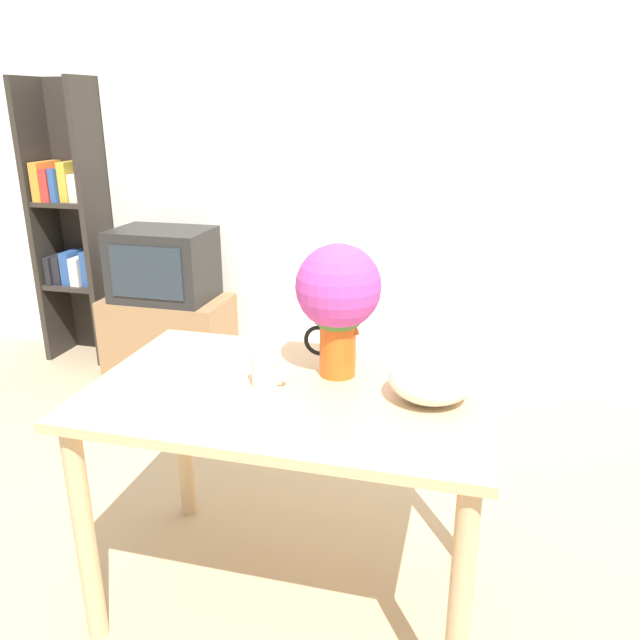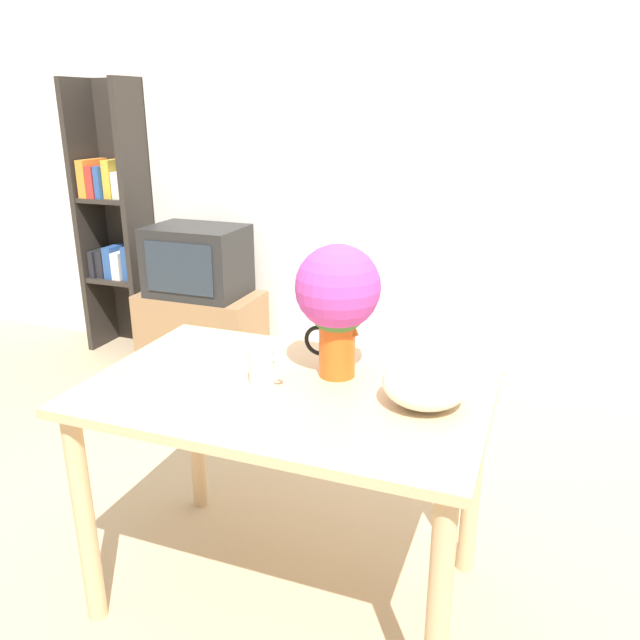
% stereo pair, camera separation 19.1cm
% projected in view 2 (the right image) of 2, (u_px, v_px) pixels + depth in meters
% --- Properties ---
extents(ground_plane, '(12.00, 12.00, 0.00)m').
position_uv_depth(ground_plane, '(280.00, 575.00, 2.18)').
color(ground_plane, tan).
extents(wall_back, '(8.00, 0.05, 2.60)m').
position_uv_depth(wall_back, '(411.00, 156.00, 3.36)').
color(wall_back, silver).
rests_on(wall_back, ground_plane).
extents(table, '(1.19, 0.76, 0.76)m').
position_uv_depth(table, '(287.00, 422.00, 1.91)').
color(table, tan).
rests_on(table, ground_plane).
extents(flower_vase, '(0.26, 0.26, 0.41)m').
position_uv_depth(flower_vase, '(338.00, 297.00, 1.87)').
color(flower_vase, '#E05619').
rests_on(flower_vase, table).
extents(coffee_mug, '(0.11, 0.08, 0.11)m').
position_uv_depth(coffee_mug, '(263.00, 367.00, 1.87)').
color(coffee_mug, silver).
rests_on(coffee_mug, table).
extents(white_bowl, '(0.24, 0.24, 0.14)m').
position_uv_depth(white_bowl, '(425.00, 383.00, 1.73)').
color(white_bowl, silver).
rests_on(white_bowl, table).
extents(tv_stand, '(0.71, 0.40, 0.51)m').
position_uv_depth(tv_stand, '(202.00, 334.00, 3.76)').
color(tv_stand, '#8E6B47').
rests_on(tv_stand, ground_plane).
extents(tv_set, '(0.54, 0.39, 0.40)m').
position_uv_depth(tv_set, '(197.00, 261.00, 3.61)').
color(tv_set, black).
rests_on(tv_set, tv_stand).
extents(bookshelf, '(0.41, 0.29, 1.72)m').
position_uv_depth(bookshelf, '(115.00, 221.00, 3.99)').
color(bookshelf, '#2D2823').
rests_on(bookshelf, ground_plane).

